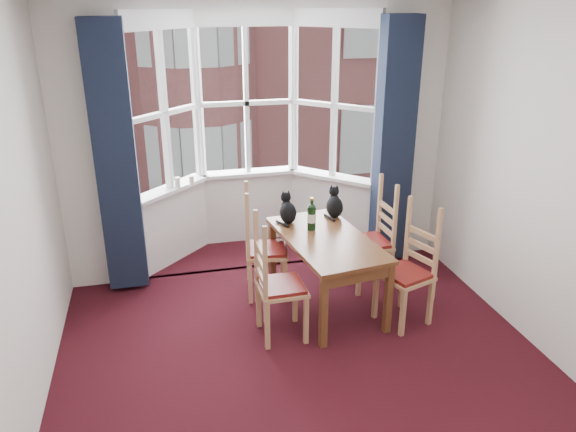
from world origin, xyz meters
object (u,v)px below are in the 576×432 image
object	(u,v)px
cat_right	(334,205)
candle_tall	(178,182)
chair_left_far	(257,251)
chair_right_near	(412,273)
cat_left	(288,211)
dining_table	(326,246)
wine_bottle	(312,216)
chair_left_near	(271,289)
candle_short	(192,181)
chair_right_far	(377,242)

from	to	relation	value
cat_right	candle_tall	xyz separation A→B (m)	(-1.52, 0.84, 0.09)
cat_right	chair_left_far	bearing A→B (deg)	-170.67
chair_right_near	cat_left	distance (m)	1.34
dining_table	wine_bottle	world-z (taller)	wine_bottle
dining_table	cat_left	size ratio (longest dim) A/B	4.55
wine_bottle	chair_right_near	bearing A→B (deg)	-39.22
chair_left_near	candle_tall	distance (m)	1.93
chair_left_far	dining_table	bearing A→B (deg)	-31.61
cat_right	candle_short	world-z (taller)	cat_right
cat_left	chair_left_near	bearing A→B (deg)	-112.24
wine_bottle	candle_tall	size ratio (longest dim) A/B	2.98
chair_right_near	dining_table	bearing A→B (deg)	149.01
chair_left_far	candle_tall	xyz separation A→B (m)	(-0.69, 0.98, 0.45)
chair_left_near	chair_right_far	distance (m)	1.43
chair_left_far	candle_short	xyz separation A→B (m)	(-0.53, 1.01, 0.45)
cat_left	candle_short	distance (m)	1.26
dining_table	candle_tall	bearing A→B (deg)	133.65
candle_tall	candle_short	world-z (taller)	candle_tall
dining_table	chair_right_far	world-z (taller)	chair_right_far
chair_left_near	chair_right_far	world-z (taller)	same
chair_right_near	chair_right_far	bearing A→B (deg)	94.65
chair_left_near	chair_right_near	xyz separation A→B (m)	(1.31, -0.01, 0.00)
chair_right_far	candle_short	size ratio (longest dim) A/B	8.68
chair_left_near	cat_left	xyz separation A→B (m)	(0.35, 0.86, 0.36)
chair_left_near	cat_right	xyz separation A→B (m)	(0.85, 0.91, 0.36)
chair_left_near	candle_short	world-z (taller)	candle_short
chair_left_far	candle_tall	bearing A→B (deg)	125.10
chair_right_near	chair_right_far	xyz separation A→B (m)	(-0.06, 0.70, 0.00)
chair_right_near	candle_short	distance (m)	2.59
chair_left_far	chair_right_near	xyz separation A→B (m)	(1.28, -0.78, 0.00)
cat_left	wine_bottle	bearing A→B (deg)	-53.21
chair_right_near	cat_right	size ratio (longest dim) A/B	2.85
chair_right_far	cat_left	world-z (taller)	cat_left
chair_right_near	cat_left	size ratio (longest dim) A/B	2.89
chair_right_near	chair_left_far	bearing A→B (deg)	148.72
chair_left_near	cat_left	world-z (taller)	cat_left
wine_bottle	candle_short	xyz separation A→B (m)	(-1.04, 1.16, 0.07)
candle_tall	chair_right_far	bearing A→B (deg)	-28.94
chair_left_near	chair_right_far	xyz separation A→B (m)	(1.25, 0.69, 0.00)
candle_short	chair_left_near	bearing A→B (deg)	-73.95
candle_short	wine_bottle	bearing A→B (deg)	-47.93
candle_tall	candle_short	distance (m)	0.16
candle_short	chair_right_far	bearing A→B (deg)	-31.72
cat_right	chair_right_near	bearing A→B (deg)	-63.65
cat_right	wine_bottle	xyz separation A→B (m)	(-0.32, -0.28, 0.02)
cat_left	chair_left_far	bearing A→B (deg)	-164.79
chair_left_near	candle_tall	bearing A→B (deg)	110.82
dining_table	wine_bottle	bearing A→B (deg)	111.46
chair_left_near	chair_right_near	world-z (taller)	same
chair_right_far	cat_right	distance (m)	0.58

